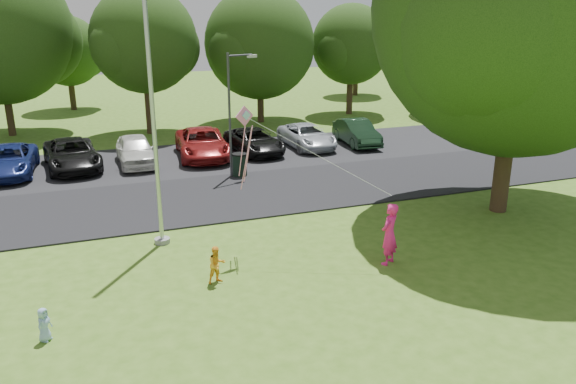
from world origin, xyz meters
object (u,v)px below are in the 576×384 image
object	(u,v)px
trash_can	(240,165)
woman	(389,234)
flagpole	(153,116)
child_blue	(44,325)
child_yellow	(217,265)
kite	(248,132)
big_tree	(521,17)
street_lamp	(233,104)

from	to	relation	value
trash_can	woman	size ratio (longest dim) A/B	0.58
flagpole	trash_can	world-z (taller)	flagpole
flagpole	child_blue	xyz separation A→B (m)	(-3.35, -4.84, -3.76)
child_yellow	kite	bearing A→B (deg)	37.32
trash_can	kite	xyz separation A→B (m)	(-1.96, -8.13, 3.26)
big_tree	child_yellow	distance (m)	13.23
trash_can	kite	bearing A→B (deg)	-103.53
child_blue	child_yellow	bearing A→B (deg)	-36.02
street_lamp	kite	world-z (taller)	street_lamp
flagpole	trash_can	xyz separation A→B (m)	(4.48, 6.58, -3.62)
big_tree	woman	size ratio (longest dim) A/B	6.58
child_blue	kite	world-z (taller)	kite
big_tree	child_yellow	size ratio (longest dim) A/B	11.57
big_tree	street_lamp	bearing A→B (deg)	134.79
big_tree	child_yellow	bearing A→B (deg)	-169.76
street_lamp	trash_can	distance (m)	2.79
trash_can	child_blue	world-z (taller)	trash_can
street_lamp	child_blue	xyz separation A→B (m)	(-7.68, -11.61, -2.92)
woman	child_blue	world-z (taller)	woman
trash_can	big_tree	world-z (taller)	big_tree
street_lamp	woman	bearing A→B (deg)	-100.16
big_tree	woman	bearing A→B (deg)	-157.35
trash_can	child_blue	bearing A→B (deg)	-124.45
street_lamp	woman	size ratio (longest dim) A/B	2.93
woman	child_yellow	size ratio (longest dim) A/B	1.76
flagpole	street_lamp	world-z (taller)	flagpole
kite	big_tree	bearing A→B (deg)	-13.79
street_lamp	kite	bearing A→B (deg)	-121.86
big_tree	woman	world-z (taller)	big_tree
trash_can	woman	world-z (taller)	woman
trash_can	child_yellow	distance (m)	10.54
big_tree	child_blue	bearing A→B (deg)	-167.41
big_tree	kite	distance (m)	10.35
flagpole	kite	size ratio (longest dim) A/B	2.53
trash_can	kite	size ratio (longest dim) A/B	0.28
child_yellow	trash_can	bearing A→B (deg)	57.55
woman	kite	distance (m)	5.18
trash_can	big_tree	distance (m)	12.92
child_blue	kite	distance (m)	7.55
big_tree	flagpole	bearing A→B (deg)	173.84
flagpole	big_tree	world-z (taller)	big_tree
flagpole	street_lamp	distance (m)	8.07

